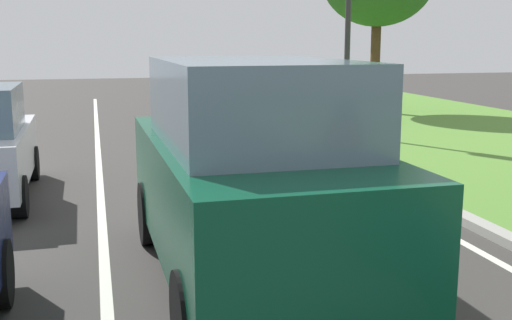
{
  "coord_description": "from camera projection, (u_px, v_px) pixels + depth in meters",
  "views": [
    {
      "loc": [
        -0.72,
        2.92,
        2.48
      ],
      "look_at": [
        0.92,
        9.32,
        1.2
      ],
      "focal_mm": 44.28,
      "sensor_mm": 36.0,
      "label": 1
    }
  ],
  "objects": [
    {
      "name": "lane_line_right_edge",
      "position": [
        331.0,
        170.0,
        12.06
      ],
      "size": [
        0.12,
        32.0,
        0.01
      ],
      "primitive_type": "cube",
      "color": "silver",
      "rests_on": "ground"
    },
    {
      "name": "lane_line_center",
      "position": [
        100.0,
        182.0,
        11.02
      ],
      "size": [
        0.12,
        32.0,
        0.01
      ],
      "primitive_type": "cube",
      "color": "silver",
      "rests_on": "ground"
    },
    {
      "name": "ground_plane",
      "position": [
        140.0,
        180.0,
        11.19
      ],
      "size": [
        60.0,
        60.0,
        0.0
      ],
      "primitive_type": "plane",
      "color": "#383533"
    },
    {
      "name": "car_suv_ahead",
      "position": [
        251.0,
        172.0,
        6.28
      ],
      "size": [
        2.02,
        4.53,
        2.28
      ],
      "rotation": [
        0.0,
        0.0,
        0.01
      ],
      "color": "#0C472D",
      "rests_on": "ground"
    },
    {
      "name": "curb_right",
      "position": [
        355.0,
        166.0,
        12.17
      ],
      "size": [
        0.24,
        48.0,
        0.12
      ],
      "primitive_type": "cube",
      "color": "#9E9B93",
      "rests_on": "ground"
    },
    {
      "name": "traffic_light_near_right",
      "position": [
        350.0,
        5.0,
        15.32
      ],
      "size": [
        0.32,
        0.5,
        4.77
      ],
      "color": "#2D2D2D",
      "rests_on": "ground"
    }
  ]
}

